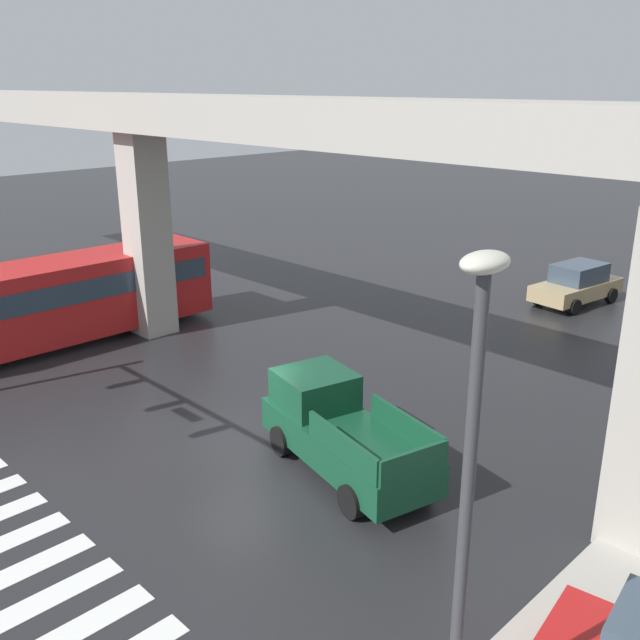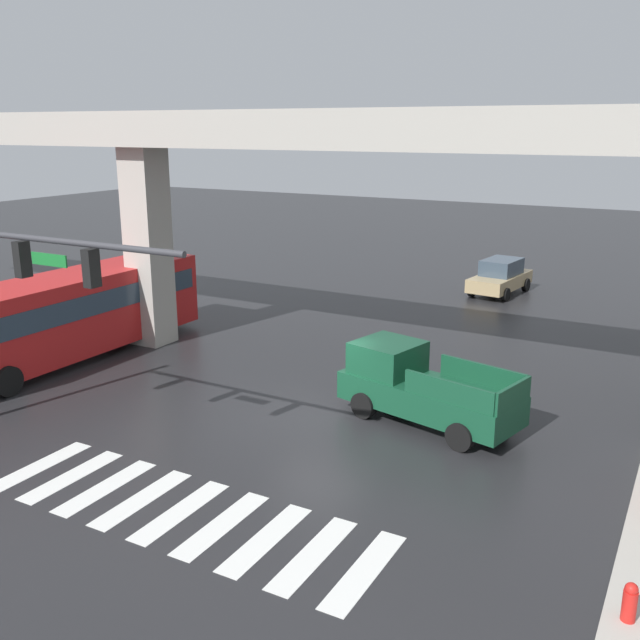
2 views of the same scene
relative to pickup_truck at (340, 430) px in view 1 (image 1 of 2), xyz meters
The scene contains 6 objects.
ground_plane 3.08m from the pickup_truck, 157.81° to the right, with size 120.00×120.00×0.00m, color #232326.
elevated_overpass 7.27m from the pickup_truck, 141.33° to the left, with size 56.90×2.38×8.55m.
pickup_truck is the anchor object (origin of this frame).
city_bus 13.02m from the pickup_truck, behind, with size 2.88×10.83×2.99m.
sedan_tan 16.94m from the pickup_truck, 97.72° to the left, with size 2.36×4.48×1.72m.
street_lamp_near_corner 8.86m from the pickup_truck, 35.78° to the right, with size 0.44×0.70×7.24m.
Camera 1 is at (13.16, -9.89, 8.90)m, focal length 39.61 mm.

